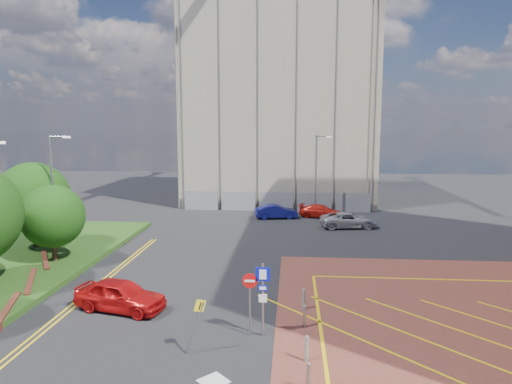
# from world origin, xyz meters

# --- Properties ---
(ground) EXTENTS (140.00, 140.00, 0.00)m
(ground) POSITION_xyz_m (0.00, 0.00, 0.00)
(ground) COLOR black
(ground) RESTS_ON ground
(retaining_wall) EXTENTS (6.06, 20.33, 0.40)m
(retaining_wall) POSITION_xyz_m (-11.80, 2.00, 0.20)
(retaining_wall) COLOR brown
(retaining_wall) RESTS_ON ground
(tree_c) EXTENTS (4.00, 4.00, 4.90)m
(tree_c) POSITION_xyz_m (-13.50, 10.00, 3.19)
(tree_c) COLOR #3D2B1C
(tree_c) RESTS_ON grass_bed
(tree_d) EXTENTS (5.00, 5.00, 6.08)m
(tree_d) POSITION_xyz_m (-16.50, 13.00, 3.87)
(tree_d) COLOR #3D2B1C
(tree_d) RESTS_ON grass_bed
(lamp_left_far) EXTENTS (1.53, 0.16, 8.00)m
(lamp_left_far) POSITION_xyz_m (-14.42, 12.00, 4.66)
(lamp_left_far) COLOR #9EA0A8
(lamp_left_far) RESTS_ON grass_bed
(lamp_back) EXTENTS (1.53, 0.16, 8.00)m
(lamp_back) POSITION_xyz_m (4.08, 28.00, 4.36)
(lamp_back) COLOR #9EA0A8
(lamp_back) RESTS_ON ground
(sign_cluster) EXTENTS (1.17, 0.12, 3.20)m
(sign_cluster) POSITION_xyz_m (0.30, 0.98, 1.95)
(sign_cluster) COLOR #9EA0A8
(sign_cluster) RESTS_ON ground
(warning_sign) EXTENTS (0.84, 0.43, 2.24)m
(warning_sign) POSITION_xyz_m (-1.96, -0.75, 1.43)
(warning_sign) COLOR #9EA0A8
(warning_sign) RESTS_ON ground
(bollard_row) EXTENTS (0.14, 11.14, 0.90)m
(bollard_row) POSITION_xyz_m (2.30, -1.67, 0.47)
(bollard_row) COLOR #9EA0A8
(bollard_row) RESTS_ON forecourt
(construction_building) EXTENTS (21.20, 19.20, 22.00)m
(construction_building) POSITION_xyz_m (0.00, 40.00, 11.00)
(construction_building) COLOR #A89F89
(construction_building) RESTS_ON ground
(construction_fence) EXTENTS (21.60, 0.06, 2.00)m
(construction_fence) POSITION_xyz_m (1.00, 30.00, 1.00)
(construction_fence) COLOR gray
(construction_fence) RESTS_ON ground
(car_red_left) EXTENTS (4.79, 2.81, 1.53)m
(car_red_left) POSITION_xyz_m (-6.57, 3.23, 0.76)
(car_red_left) COLOR red
(car_red_left) RESTS_ON ground
(car_blue_back) EXTENTS (4.29, 2.16, 1.35)m
(car_blue_back) POSITION_xyz_m (0.16, 26.08, 0.67)
(car_blue_back) COLOR navy
(car_blue_back) RESTS_ON ground
(car_red_back) EXTENTS (4.63, 2.94, 1.25)m
(car_red_back) POSITION_xyz_m (4.53, 26.83, 0.63)
(car_red_back) COLOR red
(car_red_back) RESTS_ON ground
(car_silver_back) EXTENTS (5.21, 2.93, 1.37)m
(car_silver_back) POSITION_xyz_m (6.65, 22.52, 0.69)
(car_silver_back) COLOR #B4B3BA
(car_silver_back) RESTS_ON ground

